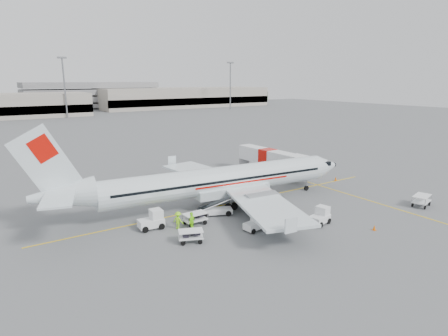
% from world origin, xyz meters
% --- Properties ---
extents(ground, '(360.00, 360.00, 0.00)m').
position_xyz_m(ground, '(0.00, 0.00, 0.00)').
color(ground, '#56595B').
extents(stripe_lead, '(44.00, 0.20, 0.01)m').
position_xyz_m(stripe_lead, '(0.00, 0.00, 0.01)').
color(stripe_lead, yellow).
rests_on(stripe_lead, ground).
extents(stripe_cross, '(0.20, 20.00, 0.01)m').
position_xyz_m(stripe_cross, '(14.00, -8.00, 0.01)').
color(stripe_cross, yellow).
rests_on(stripe_cross, ground).
extents(terminal_east, '(90.00, 26.00, 10.00)m').
position_xyz_m(terminal_east, '(70.00, 145.00, 5.00)').
color(terminal_east, gray).
rests_on(terminal_east, ground).
extents(parking_garage, '(62.00, 24.00, 14.00)m').
position_xyz_m(parking_garage, '(25.00, 160.00, 7.00)').
color(parking_garage, slate).
rests_on(parking_garage, ground).
extents(treeline, '(300.00, 3.00, 6.00)m').
position_xyz_m(treeline, '(0.00, 175.00, 3.00)').
color(treeline, black).
rests_on(treeline, ground).
extents(mast_center, '(3.20, 1.20, 22.00)m').
position_xyz_m(mast_center, '(5.00, 118.00, 11.00)').
color(mast_center, slate).
rests_on(mast_center, ground).
extents(mast_east, '(3.20, 1.20, 22.00)m').
position_xyz_m(mast_east, '(80.00, 118.00, 11.00)').
color(mast_east, slate).
rests_on(mast_east, ground).
extents(aircraft, '(39.13, 32.10, 10.04)m').
position_xyz_m(aircraft, '(-1.43, 0.21, 5.02)').
color(aircraft, white).
rests_on(aircraft, ground).
extents(jet_bridge, '(3.43, 15.02, 3.92)m').
position_xyz_m(jet_bridge, '(11.94, 8.21, 1.96)').
color(jet_bridge, white).
rests_on(jet_bridge, ground).
extents(belt_loader, '(4.78, 3.32, 2.43)m').
position_xyz_m(belt_loader, '(-3.76, -2.18, 1.21)').
color(belt_loader, white).
rests_on(belt_loader, ground).
extents(tug_fore, '(2.44, 1.70, 1.72)m').
position_xyz_m(tug_fore, '(3.42, -10.08, 0.86)').
color(tug_fore, white).
rests_on(tug_fore, ground).
extents(tug_mid, '(2.12, 1.41, 1.53)m').
position_xyz_m(tug_mid, '(-3.00, -7.77, 0.76)').
color(tug_mid, white).
rests_on(tug_mid, ground).
extents(tug_aft, '(2.47, 1.51, 1.85)m').
position_xyz_m(tug_aft, '(-11.04, -2.00, 0.92)').
color(tug_aft, white).
rests_on(tug_aft, ground).
extents(cart_loaded_a, '(2.31, 1.40, 1.19)m').
position_xyz_m(cart_loaded_a, '(-6.98, -3.38, 0.59)').
color(cart_loaded_a, white).
rests_on(cart_loaded_a, ground).
extents(cart_loaded_b, '(2.48, 1.99, 1.12)m').
position_xyz_m(cart_loaded_b, '(-9.33, -6.85, 0.56)').
color(cart_loaded_b, white).
rests_on(cart_loaded_b, ground).
extents(cart_empty_a, '(2.71, 2.41, 1.22)m').
position_xyz_m(cart_empty_a, '(1.30, -4.68, 0.61)').
color(cart_empty_a, white).
rests_on(cart_empty_a, ground).
extents(cart_empty_b, '(2.77, 2.03, 1.30)m').
position_xyz_m(cart_empty_b, '(17.18, -12.66, 0.65)').
color(cart_empty_b, white).
rests_on(cart_empty_b, ground).
extents(cone_nose, '(0.37, 0.37, 0.60)m').
position_xyz_m(cone_nose, '(17.90, 0.19, 0.30)').
color(cone_nose, '#E05C04').
rests_on(cone_nose, ground).
extents(cone_port, '(0.35, 0.35, 0.57)m').
position_xyz_m(cone_port, '(2.77, 10.25, 0.28)').
color(cone_port, '#E05C04').
rests_on(cone_port, ground).
extents(cone_stbd, '(0.32, 0.32, 0.53)m').
position_xyz_m(cone_stbd, '(6.61, -14.07, 0.26)').
color(cone_stbd, '#E05C04').
rests_on(cone_stbd, ground).
extents(crew_a, '(0.72, 0.76, 1.75)m').
position_xyz_m(crew_a, '(-10.02, -1.50, 0.88)').
color(crew_a, '#89E215').
rests_on(crew_a, ground).
extents(crew_b, '(1.08, 0.96, 1.85)m').
position_xyz_m(crew_b, '(-10.38, -1.50, 0.92)').
color(crew_b, '#89E215').
rests_on(crew_b, ground).
extents(crew_c, '(1.10, 1.30, 1.74)m').
position_xyz_m(crew_c, '(-8.89, -3.51, 0.87)').
color(crew_c, '#89E215').
rests_on(crew_c, ground).
extents(crew_d, '(1.15, 1.06, 1.89)m').
position_xyz_m(crew_d, '(-8.03, -4.64, 0.95)').
color(crew_d, '#89E215').
rests_on(crew_d, ground).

